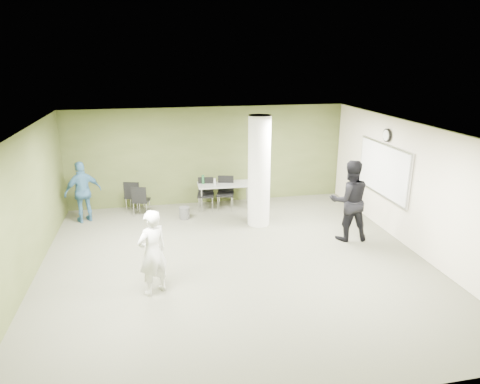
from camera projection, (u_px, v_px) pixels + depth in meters
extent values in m
plane|color=#555643|center=(235.00, 262.00, 9.03)|extent=(8.00, 8.00, 0.00)
plane|color=white|center=(235.00, 130.00, 8.17)|extent=(8.00, 8.00, 0.00)
cube|color=#444F25|center=(209.00, 156.00, 12.33)|extent=(8.00, 2.80, 0.02)
cube|color=#444F25|center=(21.00, 214.00, 7.84)|extent=(0.02, 8.00, 2.80)
cube|color=beige|center=(414.00, 188.00, 9.36)|extent=(0.02, 8.00, 2.80)
cylinder|color=silver|center=(259.00, 172.00, 10.66)|extent=(0.56, 0.56, 2.80)
cube|color=silver|center=(383.00, 170.00, 10.44)|extent=(0.04, 2.30, 1.30)
cube|color=white|center=(382.00, 170.00, 10.44)|extent=(0.02, 2.20, 1.20)
cylinder|color=black|center=(387.00, 135.00, 10.18)|extent=(0.05, 0.32, 0.32)
cylinder|color=white|center=(386.00, 135.00, 10.18)|extent=(0.02, 0.26, 0.26)
cube|color=gray|center=(225.00, 184.00, 12.04)|extent=(1.54, 0.72, 0.04)
cylinder|color=silver|center=(202.00, 201.00, 11.79)|extent=(0.04, 0.04, 0.68)
cylinder|color=silver|center=(250.00, 198.00, 12.01)|extent=(0.04, 0.04, 0.68)
cylinder|color=silver|center=(200.00, 195.00, 12.29)|extent=(0.04, 0.04, 0.68)
cylinder|color=silver|center=(247.00, 192.00, 12.51)|extent=(0.04, 0.04, 0.68)
cylinder|color=#1A4E27|center=(203.00, 180.00, 11.98)|extent=(0.07, 0.07, 0.25)
cylinder|color=#B2B2B7|center=(215.00, 182.00, 11.91)|extent=(0.06, 0.06, 0.18)
cylinder|color=#4C4C4C|center=(184.00, 213.00, 11.39)|extent=(0.28, 0.28, 0.32)
cube|color=black|center=(141.00, 200.00, 11.60)|extent=(0.51, 0.51, 0.05)
cube|color=black|center=(139.00, 195.00, 11.34)|extent=(0.40, 0.14, 0.41)
cylinder|color=silver|center=(150.00, 206.00, 11.82)|extent=(0.02, 0.02, 0.39)
cylinder|color=silver|center=(137.00, 206.00, 11.83)|extent=(0.02, 0.02, 0.39)
cylinder|color=silver|center=(147.00, 210.00, 11.49)|extent=(0.02, 0.02, 0.39)
cylinder|color=silver|center=(134.00, 210.00, 11.50)|extent=(0.02, 0.02, 0.39)
cube|color=black|center=(134.00, 196.00, 11.89)|extent=(0.54, 0.54, 0.05)
cube|color=black|center=(131.00, 190.00, 11.62)|extent=(0.42, 0.15, 0.43)
cylinder|color=silver|center=(143.00, 202.00, 12.12)|extent=(0.02, 0.02, 0.41)
cylinder|color=silver|center=(130.00, 201.00, 12.14)|extent=(0.02, 0.02, 0.41)
cylinder|color=silver|center=(140.00, 206.00, 11.77)|extent=(0.02, 0.02, 0.41)
cylinder|color=silver|center=(126.00, 206.00, 11.79)|extent=(0.02, 0.02, 0.41)
cube|color=black|center=(206.00, 195.00, 11.95)|extent=(0.52, 0.52, 0.05)
cube|color=black|center=(206.00, 185.00, 12.07)|extent=(0.43, 0.11, 0.44)
cylinder|color=silver|center=(199.00, 205.00, 11.84)|extent=(0.02, 0.02, 0.42)
cylinder|color=silver|center=(212.00, 205.00, 11.85)|extent=(0.02, 0.02, 0.42)
cylinder|color=silver|center=(200.00, 201.00, 12.19)|extent=(0.02, 0.02, 0.42)
cylinder|color=silver|center=(213.00, 201.00, 12.21)|extent=(0.02, 0.02, 0.42)
cube|color=black|center=(225.00, 194.00, 12.00)|extent=(0.56, 0.56, 0.05)
cube|color=black|center=(226.00, 183.00, 12.13)|extent=(0.44, 0.15, 0.45)
cylinder|color=silver|center=(218.00, 204.00, 11.91)|extent=(0.02, 0.02, 0.43)
cylinder|color=silver|center=(232.00, 204.00, 11.88)|extent=(0.02, 0.02, 0.43)
cylinder|color=silver|center=(219.00, 200.00, 12.27)|extent=(0.02, 0.02, 0.43)
cylinder|color=silver|center=(233.00, 200.00, 12.24)|extent=(0.02, 0.02, 0.43)
imported|color=white|center=(153.00, 253.00, 7.64)|extent=(0.70, 0.65, 1.61)
imported|color=black|center=(349.00, 201.00, 9.89)|extent=(1.00, 0.82, 1.92)
imported|color=#38678B|center=(83.00, 192.00, 11.02)|extent=(1.02, 0.76, 1.61)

